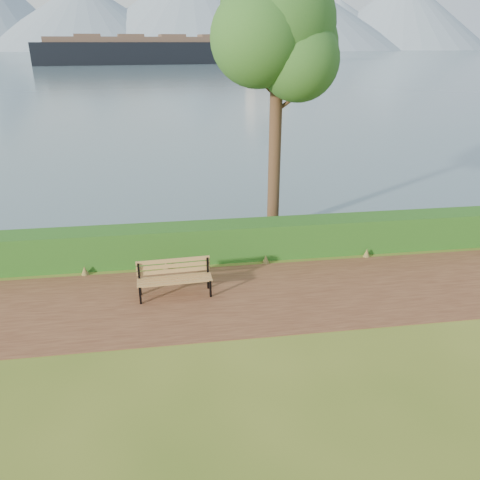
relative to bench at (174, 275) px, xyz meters
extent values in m
plane|color=#465C1A|center=(0.89, -0.69, -0.50)|extent=(140.00, 140.00, 0.00)
cube|color=#512B1B|center=(0.89, -0.39, -0.50)|extent=(40.00, 3.40, 0.01)
cube|color=#154A15|center=(0.89, 1.91, 0.00)|extent=(32.00, 0.85, 1.00)
cube|color=#45606F|center=(0.89, 259.31, -0.50)|extent=(700.00, 510.00, 0.00)
cone|color=slate|center=(-59.11, 394.31, 23.50)|extent=(160.00, 160.00, 48.00)
cone|color=slate|center=(20.89, 404.31, 30.50)|extent=(190.00, 190.00, 62.00)
cone|color=slate|center=(110.89, 399.31, 24.50)|extent=(170.00, 170.00, 50.00)
cone|color=slate|center=(200.89, 409.31, 28.50)|extent=(150.00, 150.00, 58.00)
cone|color=slate|center=(-9.11, 429.31, 17.00)|extent=(120.00, 120.00, 35.00)
cone|color=slate|center=(150.89, 424.31, 19.50)|extent=(130.00, 130.00, 40.00)
cube|color=black|center=(-0.80, -0.35, -0.29)|extent=(0.05, 0.06, 0.44)
cube|color=black|center=(-0.82, 0.08, -0.09)|extent=(0.05, 0.06, 0.83)
cube|color=black|center=(-0.81, -0.13, -0.10)|extent=(0.08, 0.51, 0.05)
cube|color=black|center=(0.83, -0.26, -0.29)|extent=(0.05, 0.06, 0.44)
cube|color=black|center=(0.81, 0.17, -0.09)|extent=(0.05, 0.06, 0.83)
cube|color=black|center=(0.82, -0.05, -0.10)|extent=(0.08, 0.51, 0.05)
cube|color=olive|center=(0.02, -0.27, -0.07)|extent=(1.75, 0.18, 0.03)
cube|color=olive|center=(0.01, -0.15, -0.07)|extent=(1.75, 0.18, 0.03)
cube|color=olive|center=(0.00, -0.03, -0.07)|extent=(1.75, 0.18, 0.03)
cube|color=olive|center=(-0.01, 0.09, -0.07)|extent=(1.75, 0.18, 0.03)
cube|color=olive|center=(-0.01, 0.15, 0.05)|extent=(1.75, 0.14, 0.10)
cube|color=olive|center=(-0.01, 0.15, 0.19)|extent=(1.75, 0.14, 0.10)
cube|color=olive|center=(-0.01, 0.15, 0.32)|extent=(1.75, 0.14, 0.10)
cylinder|color=#312114|center=(3.17, 3.67, 2.80)|extent=(0.37, 0.37, 6.61)
sphere|color=#1E541C|center=(3.17, 3.67, 5.56)|extent=(3.12, 3.12, 3.12)
sphere|color=#1E541C|center=(3.85, 4.21, 5.01)|extent=(2.39, 2.39, 2.39)
sphere|color=#1E541C|center=(2.54, 3.24, 5.19)|extent=(2.57, 2.57, 2.57)
sphere|color=#1E541C|center=(3.65, 3.16, 4.64)|extent=(2.20, 2.20, 2.20)
sphere|color=#1E541C|center=(2.63, 4.06, 6.02)|extent=(2.02, 2.02, 2.02)
cylinder|color=#312114|center=(3.58, 3.67, 3.54)|extent=(0.97, 0.11, 0.72)
cylinder|color=#312114|center=(2.80, 3.76, 4.00)|extent=(0.75, 0.35, 0.66)
cube|color=black|center=(4.53, 132.96, 1.19)|extent=(79.63, 22.67, 7.87)
cube|color=brown|center=(4.53, 132.96, 5.80)|extent=(73.22, 20.61, 1.35)
cube|color=silver|center=(29.49, 136.29, 11.87)|extent=(11.25, 10.53, 12.36)
cube|color=brown|center=(-20.43, 129.63, 6.69)|extent=(7.67, 8.25, 0.90)
cube|color=brown|center=(-9.29, 131.11, 6.69)|extent=(7.67, 8.25, 0.90)
cube|color=brown|center=(1.86, 132.60, 6.69)|extent=(7.67, 8.25, 0.90)
cube|color=brown|center=(13.00, 134.09, 6.69)|extent=(7.67, 8.25, 0.90)
camera|label=1|loc=(0.12, -9.99, 5.09)|focal=35.00mm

